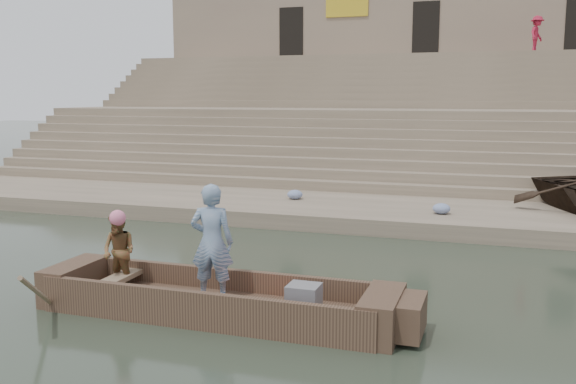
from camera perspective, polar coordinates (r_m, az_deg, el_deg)
The scene contains 13 objects.
ground at distance 9.34m, azimuth 7.15°, elevation -12.25°, with size 120.00×120.00×0.00m, color #293427.
lower_landing at distance 16.94m, azimuth 12.49°, elevation -2.13°, with size 32.00×4.00×0.40m, color gray.
mid_landing at distance 24.20m, azimuth 14.46°, elevation 3.88°, with size 32.00×3.00×2.80m, color gray.
upper_landing at distance 31.12m, azimuth 15.47°, elevation 7.08°, with size 32.00×3.00×5.20m, color gray.
ghat_steps at distance 25.86m, azimuth 14.76°, elevation 5.05°, with size 32.00×11.00×5.20m.
building_wall at distance 35.17m, azimuth 16.04°, elevation 12.11°, with size 32.00×5.07×11.20m.
main_rowboat at distance 9.87m, azimuth -6.53°, elevation -10.39°, with size 5.00×1.30×0.22m, color brown.
rowboat_trim at distance 9.72m, azimuth -5.44°, elevation -9.45°, with size 6.04×2.63×1.89m.
standing_man at distance 9.69m, azimuth -6.88°, elevation -4.52°, with size 0.66×0.43×1.80m, color navy.
rowing_man at distance 10.62m, azimuth -15.01°, elevation -5.20°, with size 0.59×0.46×1.22m, color #226828.
television at distance 9.29m, azimuth 1.37°, elevation -9.54°, with size 0.46×0.42×0.40m.
pedestrian at distance 30.61m, azimuth 21.54°, elevation 13.12°, with size 1.02×0.58×1.57m, color #AC1D37.
cloth_bundles at distance 16.52m, azimuth 13.61°, elevation -1.27°, with size 8.63×1.49×0.26m.
Camera 1 is at (1.65, -8.57, 3.34)m, focal length 39.40 mm.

